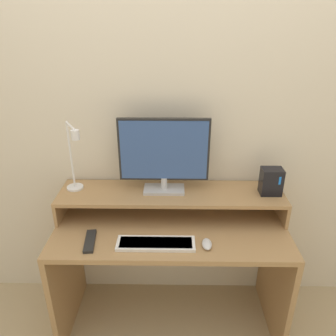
# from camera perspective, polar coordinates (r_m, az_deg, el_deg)

# --- Properties ---
(wall_back) EXTENTS (6.00, 0.05, 2.50)m
(wall_back) POSITION_cam_1_polar(r_m,az_deg,el_deg) (1.94, 0.63, 8.23)
(wall_back) COLOR beige
(wall_back) RESTS_ON ground_plane
(desk) EXTENTS (1.31, 0.57, 0.72)m
(desk) POSITION_cam_1_polar(r_m,az_deg,el_deg) (2.00, 0.47, -14.93)
(desk) COLOR #A87F51
(desk) RESTS_ON ground_plane
(monitor_shelf) EXTENTS (1.31, 0.30, 0.15)m
(monitor_shelf) POSITION_cam_1_polar(r_m,az_deg,el_deg) (1.93, 0.54, -4.75)
(monitor_shelf) COLOR #A87F51
(monitor_shelf) RESTS_ON desk
(monitor) EXTENTS (0.51, 0.12, 0.44)m
(monitor) POSITION_cam_1_polar(r_m,az_deg,el_deg) (1.83, -0.72, 2.43)
(monitor) COLOR #BCBCC1
(monitor) RESTS_ON monitor_shelf
(desk_lamp) EXTENTS (0.15, 0.21, 0.42)m
(desk_lamp) POSITION_cam_1_polar(r_m,az_deg,el_deg) (1.90, -16.07, 1.24)
(desk_lamp) COLOR silver
(desk_lamp) RESTS_ON monitor_shelf
(router_dock) EXTENTS (0.12, 0.09, 0.16)m
(router_dock) POSITION_cam_1_polar(r_m,az_deg,el_deg) (1.95, 17.52, -2.23)
(router_dock) COLOR black
(router_dock) RESTS_ON monitor_shelf
(keyboard) EXTENTS (0.41, 0.12, 0.02)m
(keyboard) POSITION_cam_1_polar(r_m,az_deg,el_deg) (1.75, -2.14, -13.00)
(keyboard) COLOR white
(keyboard) RESTS_ON desk
(mouse) EXTENTS (0.05, 0.09, 0.03)m
(mouse) POSITION_cam_1_polar(r_m,az_deg,el_deg) (1.75, 6.79, -13.02)
(mouse) COLOR silver
(mouse) RESTS_ON desk
(remote_control) EXTENTS (0.07, 0.19, 0.02)m
(remote_control) POSITION_cam_1_polar(r_m,az_deg,el_deg) (1.81, -13.44, -12.27)
(remote_control) COLOR black
(remote_control) RESTS_ON desk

